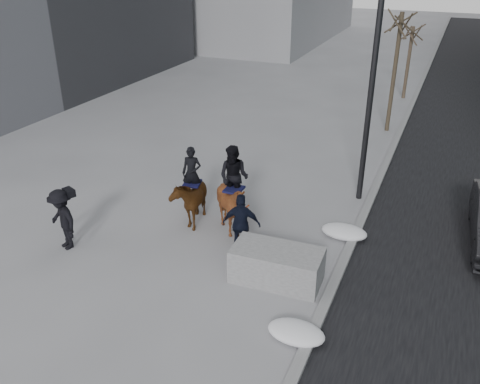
% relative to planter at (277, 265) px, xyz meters
% --- Properties ---
extents(ground, '(120.00, 120.00, 0.00)m').
position_rel_planter_xyz_m(ground, '(-1.61, 0.25, -0.44)').
color(ground, gray).
rests_on(ground, ground).
extents(curb, '(0.25, 90.00, 0.12)m').
position_rel_planter_xyz_m(curb, '(1.39, 10.25, -0.38)').
color(curb, gray).
rests_on(curb, ground).
extents(planter, '(2.26, 1.20, 0.89)m').
position_rel_planter_xyz_m(planter, '(0.00, 0.00, 0.00)').
color(planter, '#9A999C').
rests_on(planter, ground).
extents(tree_near, '(1.20, 1.20, 5.66)m').
position_rel_planter_xyz_m(tree_near, '(0.79, 12.70, 2.39)').
color(tree_near, '#372C20').
rests_on(tree_near, ground).
extents(tree_far, '(1.20, 1.20, 4.18)m').
position_rel_planter_xyz_m(tree_far, '(0.79, 18.51, 1.65)').
color(tree_far, '#3C2F23').
rests_on(tree_far, ground).
extents(mounted_left, '(1.21, 1.94, 2.32)m').
position_rel_planter_xyz_m(mounted_left, '(-3.40, 1.88, 0.42)').
color(mounted_left, '#44280D').
rests_on(mounted_left, ground).
extents(mounted_right, '(1.42, 1.59, 2.65)m').
position_rel_planter_xyz_m(mounted_right, '(-1.95, 1.68, 0.62)').
color(mounted_right, '#4E1D0F').
rests_on(mounted_right, ground).
extents(feeder, '(1.10, 0.98, 1.75)m').
position_rel_planter_xyz_m(feeder, '(-1.31, 0.83, 0.43)').
color(feeder, black).
rests_on(feeder, ground).
extents(camera_crew, '(1.30, 1.05, 1.75)m').
position_rel_planter_xyz_m(camera_crew, '(-5.87, -0.84, 0.44)').
color(camera_crew, black).
rests_on(camera_crew, ground).
extents(lamppost, '(0.25, 0.80, 9.09)m').
position_rel_planter_xyz_m(lamppost, '(0.99, 5.43, 4.55)').
color(lamppost, black).
rests_on(lamppost, ground).
extents(snow_piles, '(1.31, 5.36, 0.33)m').
position_rel_planter_xyz_m(snow_piles, '(1.09, 0.63, -0.28)').
color(snow_piles, white).
rests_on(snow_piles, ground).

